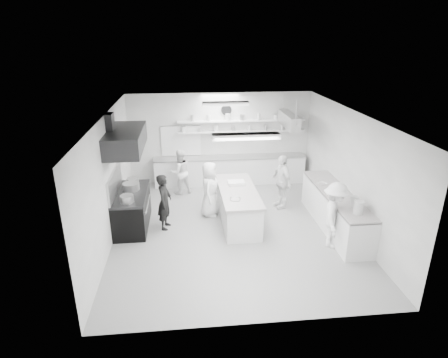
{
  "coord_description": "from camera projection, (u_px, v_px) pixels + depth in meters",
  "views": [
    {
      "loc": [
        -1.13,
        -8.68,
        4.75
      ],
      "look_at": [
        -0.17,
        0.6,
        1.16
      ],
      "focal_mm": 30.26,
      "sensor_mm": 36.0,
      "label": 1
    }
  ],
  "objects": [
    {
      "name": "prep_island",
      "position": [
        238.0,
        207.0,
        10.08
      ],
      "size": [
        0.92,
        2.38,
        0.87
      ],
      "primitive_type": "cube",
      "rotation": [
        0.0,
        0.0,
        0.02
      ],
      "color": "silver",
      "rests_on": "floor"
    },
    {
      "name": "stove_pot",
      "position": [
        131.0,
        187.0,
        9.81
      ],
      "size": [
        0.43,
        0.43,
        0.23
      ],
      "primitive_type": "cylinder",
      "color": "#AFAFAF",
      "rests_on": "stove"
    },
    {
      "name": "floor",
      "position": [
        233.0,
        228.0,
        9.88
      ],
      "size": [
        6.0,
        7.0,
        0.02
      ],
      "primitive_type": "cube",
      "color": "#959595",
      "rests_on": "ground"
    },
    {
      "name": "cook_right",
      "position": [
        335.0,
        215.0,
        8.79
      ],
      "size": [
        0.97,
        1.19,
        1.6
      ],
      "primitive_type": "imported",
      "rotation": [
        0.0,
        0.0,
        1.15
      ],
      "color": "white",
      "rests_on": "floor"
    },
    {
      "name": "cook_island_left",
      "position": [
        210.0,
        189.0,
        10.34
      ],
      "size": [
        0.67,
        0.85,
        1.55
      ],
      "primitive_type": "imported",
      "rotation": [
        0.0,
        0.0,
        1.32
      ],
      "color": "white",
      "rests_on": "floor"
    },
    {
      "name": "wall_clock",
      "position": [
        226.0,
        110.0,
        12.22
      ],
      "size": [
        0.32,
        0.05,
        0.32
      ],
      "primitive_type": "cylinder",
      "rotation": [
        1.57,
        0.0,
        0.0
      ],
      "color": "white",
      "rests_on": "wall_back"
    },
    {
      "name": "wall_left",
      "position": [
        109.0,
        179.0,
        9.05
      ],
      "size": [
        0.04,
        7.0,
        3.0
      ],
      "primitive_type": "cube",
      "color": "silver",
      "rests_on": "floor"
    },
    {
      "name": "pot_rack",
      "position": [
        289.0,
        120.0,
        11.47
      ],
      "size": [
        0.3,
        1.6,
        0.4
      ],
      "primitive_type": "cube",
      "color": "#AFAFAF",
      "rests_on": "ceiling"
    },
    {
      "name": "stove",
      "position": [
        132.0,
        210.0,
        9.83
      ],
      "size": [
        0.8,
        1.8,
        0.9
      ],
      "primitive_type": "cube",
      "color": "black",
      "rests_on": "floor"
    },
    {
      "name": "cook_back",
      "position": [
        180.0,
        172.0,
        11.78
      ],
      "size": [
        0.86,
        0.78,
        1.45
      ],
      "primitive_type": "imported",
      "rotation": [
        0.0,
        0.0,
        -2.75
      ],
      "color": "white",
      "rests_on": "floor"
    },
    {
      "name": "cook_island_right",
      "position": [
        282.0,
        182.0,
        10.83
      ],
      "size": [
        0.61,
        0.99,
        1.58
      ],
      "primitive_type": "imported",
      "rotation": [
        0.0,
        0.0,
        -1.31
      ],
      "color": "white",
      "rests_on": "floor"
    },
    {
      "name": "back_counter",
      "position": [
        230.0,
        170.0,
        12.71
      ],
      "size": [
        5.0,
        0.6,
        0.92
      ],
      "primitive_type": "cube",
      "color": "silver",
      "rests_on": "floor"
    },
    {
      "name": "shelf_lower",
      "position": [
        242.0,
        131.0,
        12.44
      ],
      "size": [
        4.2,
        0.26,
        0.04
      ],
      "primitive_type": "cube",
      "color": "silver",
      "rests_on": "wall_back"
    },
    {
      "name": "light_fixture_front",
      "position": [
        246.0,
        136.0,
        7.15
      ],
      "size": [
        1.3,
        0.25,
        0.1
      ],
      "primitive_type": "cube",
      "color": "silver",
      "rests_on": "ceiling"
    },
    {
      "name": "wall_right",
      "position": [
        350.0,
        170.0,
        9.62
      ],
      "size": [
        0.04,
        7.0,
        3.0
      ],
      "primitive_type": "cube",
      "color": "silver",
      "rests_on": "floor"
    },
    {
      "name": "shelf_upper",
      "position": [
        242.0,
        121.0,
        12.31
      ],
      "size": [
        4.2,
        0.26,
        0.04
      ],
      "primitive_type": "cube",
      "color": "silver",
      "rests_on": "wall_back"
    },
    {
      "name": "bowl_island_a",
      "position": [
        235.0,
        200.0,
        9.35
      ],
      "size": [
        0.33,
        0.33,
        0.07
      ],
      "primitive_type": "imported",
      "rotation": [
        0.0,
        0.0,
        -0.22
      ],
      "color": "#AFAFAF",
      "rests_on": "prep_island"
    },
    {
      "name": "cook_stove",
      "position": [
        164.0,
        202.0,
        9.65
      ],
      "size": [
        0.45,
        0.6,
        1.48
      ],
      "primitive_type": "imported",
      "rotation": [
        0.0,
        0.0,
        1.37
      ],
      "color": "black",
      "rests_on": "floor"
    },
    {
      "name": "light_fixture_rear",
      "position": [
        226.0,
        104.0,
        10.49
      ],
      "size": [
        1.3,
        0.25,
        0.1
      ],
      "primitive_type": "cube",
      "color": "silver",
      "rests_on": "ceiling"
    },
    {
      "name": "ceiling",
      "position": [
        234.0,
        114.0,
        8.79
      ],
      "size": [
        6.0,
        7.0,
        0.02
      ],
      "primitive_type": "cube",
      "color": "white",
      "rests_on": "wall_back"
    },
    {
      "name": "exhaust_hood",
      "position": [
        125.0,
        140.0,
        9.15
      ],
      "size": [
        0.85,
        2.0,
        0.5
      ],
      "primitive_type": "cube",
      "color": "black",
      "rests_on": "wall_left"
    },
    {
      "name": "wall_back",
      "position": [
        220.0,
        138.0,
        12.58
      ],
      "size": [
        6.0,
        0.04,
        3.0
      ],
      "primitive_type": "cube",
      "color": "silver",
      "rests_on": "floor"
    },
    {
      "name": "right_counter",
      "position": [
        335.0,
        211.0,
        9.77
      ],
      "size": [
        0.74,
        3.3,
        0.94
      ],
      "primitive_type": "cube",
      "color": "silver",
      "rests_on": "floor"
    },
    {
      "name": "wall_front",
      "position": [
        261.0,
        250.0,
        6.09
      ],
      "size": [
        6.0,
        0.04,
        3.0
      ],
      "primitive_type": "cube",
      "color": "silver",
      "rests_on": "floor"
    },
    {
      "name": "bowl_island_b",
      "position": [
        234.0,
        182.0,
        10.5
      ],
      "size": [
        0.18,
        0.18,
        0.06
      ],
      "primitive_type": "imported",
      "rotation": [
        0.0,
        0.0,
        -0.01
      ],
      "color": "silver",
      "rests_on": "prep_island"
    },
    {
      "name": "pass_through_window",
      "position": [
        181.0,
        141.0,
        12.46
      ],
      "size": [
        1.3,
        0.04,
        1.0
      ],
      "primitive_type": "cube",
      "color": "black",
      "rests_on": "wall_back"
    },
    {
      "name": "bowl_right",
      "position": [
        322.0,
        184.0,
        10.16
      ],
      "size": [
        0.32,
        0.32,
        0.06
      ],
      "primitive_type": "imported",
      "rotation": [
        0.0,
        0.0,
        0.42
      ],
      "color": "silver",
      "rests_on": "right_counter"
    }
  ]
}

